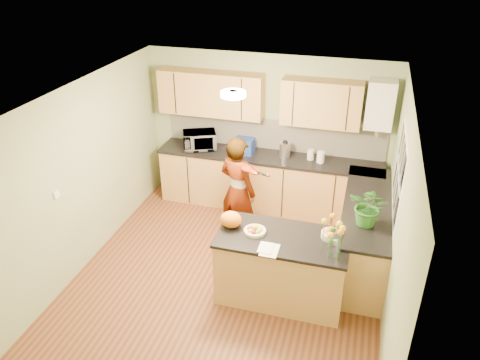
# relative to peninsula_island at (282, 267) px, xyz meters

# --- Properties ---
(floor) EXTENTS (4.50, 4.50, 0.00)m
(floor) POSITION_rel_peninsula_island_xyz_m (-0.75, 0.17, -0.45)
(floor) COLOR #552E18
(floor) RESTS_ON ground
(ceiling) EXTENTS (4.00, 4.50, 0.02)m
(ceiling) POSITION_rel_peninsula_island_xyz_m (-0.75, 0.17, 2.05)
(ceiling) COLOR silver
(ceiling) RESTS_ON wall_back
(wall_back) EXTENTS (4.00, 0.02, 2.50)m
(wall_back) POSITION_rel_peninsula_island_xyz_m (-0.75, 2.42, 0.80)
(wall_back) COLOR #8E9E71
(wall_back) RESTS_ON floor
(wall_front) EXTENTS (4.00, 0.02, 2.50)m
(wall_front) POSITION_rel_peninsula_island_xyz_m (-0.75, -2.08, 0.80)
(wall_front) COLOR #8E9E71
(wall_front) RESTS_ON floor
(wall_left) EXTENTS (0.02, 4.50, 2.50)m
(wall_left) POSITION_rel_peninsula_island_xyz_m (-2.75, 0.17, 0.80)
(wall_left) COLOR #8E9E71
(wall_left) RESTS_ON floor
(wall_right) EXTENTS (0.02, 4.50, 2.50)m
(wall_right) POSITION_rel_peninsula_island_xyz_m (1.25, 0.17, 0.80)
(wall_right) COLOR #8E9E71
(wall_right) RESTS_ON floor
(back_counter) EXTENTS (3.64, 0.62, 0.94)m
(back_counter) POSITION_rel_peninsula_island_xyz_m (-0.65, 2.11, 0.02)
(back_counter) COLOR tan
(back_counter) RESTS_ON floor
(right_counter) EXTENTS (0.62, 2.24, 0.94)m
(right_counter) POSITION_rel_peninsula_island_xyz_m (0.95, 1.02, 0.02)
(right_counter) COLOR tan
(right_counter) RESTS_ON floor
(splashback) EXTENTS (3.60, 0.02, 0.52)m
(splashback) POSITION_rel_peninsula_island_xyz_m (-0.65, 2.40, 0.75)
(splashback) COLOR silver
(splashback) RESTS_ON back_counter
(upper_cabinets) EXTENTS (3.20, 0.34, 0.70)m
(upper_cabinets) POSITION_rel_peninsula_island_xyz_m (-0.93, 2.25, 1.40)
(upper_cabinets) COLOR tan
(upper_cabinets) RESTS_ON wall_back
(boiler) EXTENTS (0.40, 0.30, 0.86)m
(boiler) POSITION_rel_peninsula_island_xyz_m (0.95, 2.26, 1.44)
(boiler) COLOR white
(boiler) RESTS_ON wall_back
(window_right) EXTENTS (0.01, 1.30, 1.05)m
(window_right) POSITION_rel_peninsula_island_xyz_m (1.24, 0.77, 1.10)
(window_right) COLOR white
(window_right) RESTS_ON wall_right
(light_switch) EXTENTS (0.02, 0.09, 0.09)m
(light_switch) POSITION_rel_peninsula_island_xyz_m (-2.74, -0.43, 0.85)
(light_switch) COLOR white
(light_switch) RESTS_ON wall_left
(ceiling_lamp) EXTENTS (0.30, 0.30, 0.07)m
(ceiling_lamp) POSITION_rel_peninsula_island_xyz_m (-0.75, 0.47, 2.01)
(ceiling_lamp) COLOR #FFEABF
(ceiling_lamp) RESTS_ON ceiling
(peninsula_island) EXTENTS (1.57, 0.81, 0.90)m
(peninsula_island) POSITION_rel_peninsula_island_xyz_m (0.00, 0.00, 0.00)
(peninsula_island) COLOR tan
(peninsula_island) RESTS_ON floor
(fruit_dish) EXTENTS (0.27, 0.27, 0.09)m
(fruit_dish) POSITION_rel_peninsula_island_xyz_m (-0.35, -0.00, 0.49)
(fruit_dish) COLOR beige
(fruit_dish) RESTS_ON peninsula_island
(orange_bowl) EXTENTS (0.24, 0.24, 0.14)m
(orange_bowl) POSITION_rel_peninsula_island_xyz_m (0.55, 0.15, 0.51)
(orange_bowl) COLOR beige
(orange_bowl) RESTS_ON peninsula_island
(flower_vase) EXTENTS (0.29, 0.29, 0.54)m
(flower_vase) POSITION_rel_peninsula_island_xyz_m (0.60, -0.18, 0.81)
(flower_vase) COLOR silver
(flower_vase) RESTS_ON peninsula_island
(orange_bag) EXTENTS (0.34, 0.31, 0.20)m
(orange_bag) POSITION_rel_peninsula_island_xyz_m (-0.67, 0.05, 0.55)
(orange_bag) COLOR orange
(orange_bag) RESTS_ON peninsula_island
(papers) EXTENTS (0.20, 0.27, 0.01)m
(papers) POSITION_rel_peninsula_island_xyz_m (-0.10, -0.30, 0.46)
(papers) COLOR white
(papers) RESTS_ON peninsula_island
(violinist) EXTENTS (0.72, 0.61, 1.66)m
(violinist) POSITION_rel_peninsula_island_xyz_m (-0.87, 1.07, 0.38)
(violinist) COLOR tan
(violinist) RESTS_ON floor
(violin) EXTENTS (0.60, 0.52, 0.15)m
(violin) POSITION_rel_peninsula_island_xyz_m (-0.67, 0.85, 0.88)
(violin) COLOR #4F1004
(violin) RESTS_ON violinist
(microwave) EXTENTS (0.63, 0.55, 0.29)m
(microwave) POSITION_rel_peninsula_island_xyz_m (-1.82, 2.09, 0.63)
(microwave) COLOR white
(microwave) RESTS_ON back_counter
(blue_box) EXTENTS (0.33, 0.25, 0.25)m
(blue_box) POSITION_rel_peninsula_island_xyz_m (-1.07, 2.11, 0.61)
(blue_box) COLOR navy
(blue_box) RESTS_ON back_counter
(kettle) EXTENTS (0.18, 0.18, 0.33)m
(kettle) POSITION_rel_peninsula_island_xyz_m (-0.40, 2.15, 0.62)
(kettle) COLOR silver
(kettle) RESTS_ON back_counter
(jar_cream) EXTENTS (0.13, 0.13, 0.16)m
(jar_cream) POSITION_rel_peninsula_island_xyz_m (0.01, 2.17, 0.57)
(jar_cream) COLOR beige
(jar_cream) RESTS_ON back_counter
(jar_white) EXTENTS (0.13, 0.13, 0.18)m
(jar_white) POSITION_rel_peninsula_island_xyz_m (0.17, 2.10, 0.58)
(jar_white) COLOR white
(jar_white) RESTS_ON back_counter
(potted_plant) EXTENTS (0.56, 0.53, 0.51)m
(potted_plant) POSITION_rel_peninsula_island_xyz_m (0.95, 0.49, 0.74)
(potted_plant) COLOR #2E6F25
(potted_plant) RESTS_ON right_counter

